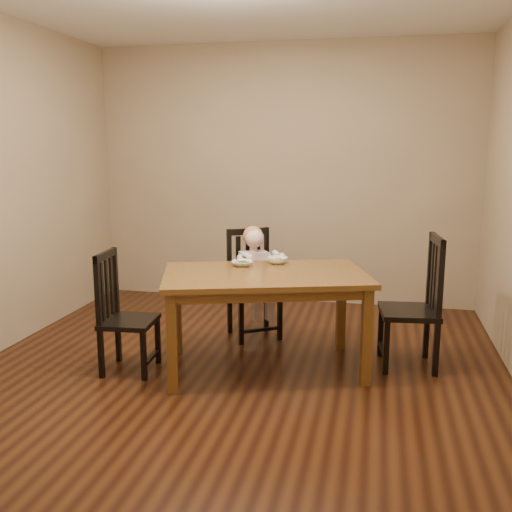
% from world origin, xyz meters
% --- Properties ---
extents(room, '(4.01, 4.01, 2.71)m').
position_xyz_m(room, '(0.00, 0.00, 1.35)').
color(room, '#3D1E0D').
rests_on(room, ground).
extents(dining_table, '(1.68, 1.29, 0.74)m').
position_xyz_m(dining_table, '(0.19, 0.05, 0.66)').
color(dining_table, '#513312').
rests_on(dining_table, room).
extents(chair_child, '(0.55, 0.54, 0.94)m').
position_xyz_m(chair_child, '(-0.07, 0.79, 0.45)').
color(chair_child, black).
rests_on(chair_child, room).
extents(chair_left, '(0.40, 0.42, 0.91)m').
position_xyz_m(chair_left, '(-0.83, -0.21, 0.43)').
color(chair_left, black).
rests_on(chair_left, room).
extents(chair_right, '(0.46, 0.48, 1.01)m').
position_xyz_m(chair_right, '(1.30, 0.33, 0.49)').
color(chair_right, black).
rests_on(chair_right, room).
extents(toddler, '(0.46, 0.49, 0.53)m').
position_xyz_m(toddler, '(-0.04, 0.75, 0.59)').
color(toddler, beige).
rests_on(toddler, chair_child).
extents(bowl_peas, '(0.19, 0.19, 0.04)m').
position_xyz_m(bowl_peas, '(-0.03, 0.25, 0.76)').
color(bowl_peas, white).
rests_on(bowl_peas, dining_table).
extents(bowl_veg, '(0.19, 0.19, 0.05)m').
position_xyz_m(bowl_veg, '(0.22, 0.40, 0.77)').
color(bowl_veg, white).
rests_on(bowl_veg, dining_table).
extents(fork, '(0.10, 0.09, 0.05)m').
position_xyz_m(fork, '(-0.06, 0.22, 0.79)').
color(fork, silver).
rests_on(fork, bowl_peas).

